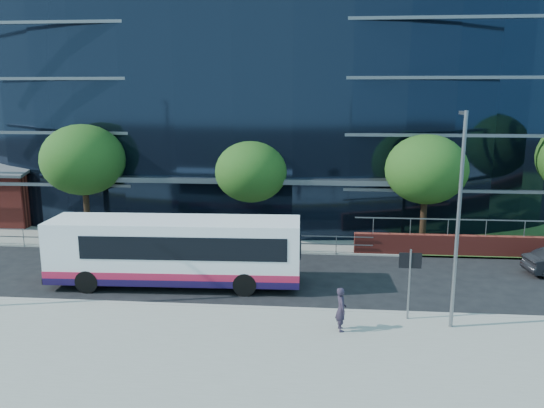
# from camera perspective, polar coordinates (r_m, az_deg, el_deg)

# --- Properties ---
(ground) EXTENTS (200.00, 200.00, 0.00)m
(ground) POSITION_cam_1_polar(r_m,az_deg,el_deg) (22.96, 2.33, -10.53)
(ground) COLOR black
(ground) RESTS_ON ground
(pavement_near) EXTENTS (80.00, 8.00, 0.15)m
(pavement_near) POSITION_cam_1_polar(r_m,az_deg,el_deg) (18.40, 1.54, -16.21)
(pavement_near) COLOR gray
(pavement_near) RESTS_ON ground
(kerb) EXTENTS (80.00, 0.25, 0.16)m
(kerb) POSITION_cam_1_polar(r_m,az_deg,el_deg) (22.01, 2.20, -11.32)
(kerb) COLOR gray
(kerb) RESTS_ON ground
(yellow_line_outer) EXTENTS (80.00, 0.08, 0.01)m
(yellow_line_outer) POSITION_cam_1_polar(r_m,az_deg,el_deg) (22.22, 2.23, -11.30)
(yellow_line_outer) COLOR gold
(yellow_line_outer) RESTS_ON ground
(yellow_line_inner) EXTENTS (80.00, 0.08, 0.01)m
(yellow_line_inner) POSITION_cam_1_polar(r_m,az_deg,el_deg) (22.36, 2.25, -11.15)
(yellow_line_inner) COLOR gold
(yellow_line_inner) RESTS_ON ground
(far_forecourt) EXTENTS (50.00, 8.00, 0.10)m
(far_forecourt) POSITION_cam_1_polar(r_m,az_deg,el_deg) (34.09, -6.89, -3.04)
(far_forecourt) COLOR gray
(far_forecourt) RESTS_ON ground
(glass_office) EXTENTS (44.00, 23.10, 16.00)m
(glass_office) POSITION_cam_1_polar(r_m,az_deg,el_deg) (42.37, -1.68, 10.79)
(glass_office) COLOR black
(glass_office) RESTS_ON ground
(guard_railings) EXTENTS (24.00, 0.05, 1.10)m
(guard_railings) POSITION_cam_1_polar(r_m,az_deg,el_deg) (30.65, -12.14, -3.42)
(guard_railings) COLOR slate
(guard_railings) RESTS_ON ground
(street_sign) EXTENTS (0.85, 0.09, 2.80)m
(street_sign) POSITION_cam_1_polar(r_m,az_deg,el_deg) (21.00, 14.61, -6.82)
(street_sign) COLOR slate
(street_sign) RESTS_ON pavement_near
(tree_far_a) EXTENTS (4.95, 4.95, 6.98)m
(tree_far_a) POSITION_cam_1_polar(r_m,az_deg,el_deg) (33.52, -19.65, 4.49)
(tree_far_a) COLOR black
(tree_far_a) RESTS_ON ground
(tree_far_b) EXTENTS (4.29, 4.29, 6.05)m
(tree_far_b) POSITION_cam_1_polar(r_m,az_deg,el_deg) (31.31, -2.26, 3.49)
(tree_far_b) COLOR black
(tree_far_b) RESTS_ON ground
(tree_far_c) EXTENTS (4.62, 4.62, 6.51)m
(tree_far_c) POSITION_cam_1_polar(r_m,az_deg,el_deg) (31.10, 16.25, 3.58)
(tree_far_c) COLOR black
(tree_far_c) RESTS_ON ground
(tree_dist_e) EXTENTS (4.62, 4.62, 6.51)m
(tree_dist_e) POSITION_cam_1_polar(r_m,az_deg,el_deg) (65.55, 25.84, 6.94)
(tree_dist_e) COLOR black
(tree_dist_e) RESTS_ON ground
(streetlight_east) EXTENTS (0.15, 0.77, 8.00)m
(streetlight_east) POSITION_cam_1_polar(r_m,az_deg,el_deg) (20.16, 19.42, -1.13)
(streetlight_east) COLOR slate
(streetlight_east) RESTS_ON pavement_near
(city_bus) EXTENTS (11.59, 3.05, 3.11)m
(city_bus) POSITION_cam_1_polar(r_m,az_deg,el_deg) (24.79, -10.14, -4.97)
(city_bus) COLOR white
(city_bus) RESTS_ON ground
(pedestrian) EXTENTS (0.50, 0.67, 1.65)m
(pedestrian) POSITION_cam_1_polar(r_m,az_deg,el_deg) (19.94, 7.44, -11.15)
(pedestrian) COLOR #292131
(pedestrian) RESTS_ON pavement_near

